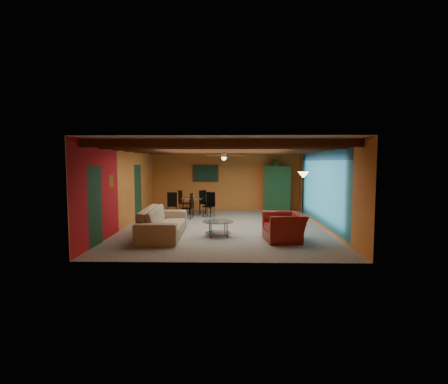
{
  "coord_description": "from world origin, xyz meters",
  "views": [
    {
      "loc": [
        0.24,
        -11.15,
        2.14
      ],
      "look_at": [
        0.0,
        0.2,
        1.15
      ],
      "focal_mm": 27.42,
      "sensor_mm": 36.0,
      "label": 1
    }
  ],
  "objects_px": {
    "coffee_table": "(218,228)",
    "vase": "(191,189)",
    "sofa": "(163,222)",
    "potted_plant": "(277,162)",
    "dining_table": "(192,204)",
    "armoire": "(276,189)",
    "floor_lamp": "(303,199)",
    "armchair": "(284,227)"
  },
  "relations": [
    {
      "from": "sofa",
      "to": "armoire",
      "type": "distance_m",
      "value": 6.42
    },
    {
      "from": "sofa",
      "to": "vase",
      "type": "distance_m",
      "value": 3.8
    },
    {
      "from": "armoire",
      "to": "floor_lamp",
      "type": "bearing_deg",
      "value": -73.32
    },
    {
      "from": "coffee_table",
      "to": "armoire",
      "type": "height_order",
      "value": "armoire"
    },
    {
      "from": "armoire",
      "to": "floor_lamp",
      "type": "xyz_separation_m",
      "value": [
        0.45,
        -3.38,
        -0.04
      ]
    },
    {
      "from": "sofa",
      "to": "potted_plant",
      "type": "bearing_deg",
      "value": -39.8
    },
    {
      "from": "sofa",
      "to": "armchair",
      "type": "relative_size",
      "value": 2.4
    },
    {
      "from": "coffee_table",
      "to": "armoire",
      "type": "xyz_separation_m",
      "value": [
        2.34,
        5.11,
        0.73
      ]
    },
    {
      "from": "armoire",
      "to": "potted_plant",
      "type": "bearing_deg",
      "value": 0.0
    },
    {
      "from": "armchair",
      "to": "dining_table",
      "type": "distance_m",
      "value": 5.26
    },
    {
      "from": "floor_lamp",
      "to": "potted_plant",
      "type": "distance_m",
      "value": 3.63
    },
    {
      "from": "armoire",
      "to": "potted_plant",
      "type": "xyz_separation_m",
      "value": [
        0.0,
        0.0,
        1.21
      ]
    },
    {
      "from": "armchair",
      "to": "floor_lamp",
      "type": "height_order",
      "value": "floor_lamp"
    },
    {
      "from": "sofa",
      "to": "vase",
      "type": "height_order",
      "value": "vase"
    },
    {
      "from": "coffee_table",
      "to": "potted_plant",
      "type": "bearing_deg",
      "value": 65.42
    },
    {
      "from": "armchair",
      "to": "floor_lamp",
      "type": "xyz_separation_m",
      "value": [
        0.96,
        2.23,
        0.54
      ]
    },
    {
      "from": "sofa",
      "to": "potted_plant",
      "type": "relative_size",
      "value": 5.53
    },
    {
      "from": "floor_lamp",
      "to": "potted_plant",
      "type": "height_order",
      "value": "potted_plant"
    },
    {
      "from": "coffee_table",
      "to": "dining_table",
      "type": "distance_m",
      "value": 3.98
    },
    {
      "from": "floor_lamp",
      "to": "armoire",
      "type": "bearing_deg",
      "value": 97.58
    },
    {
      "from": "sofa",
      "to": "floor_lamp",
      "type": "xyz_separation_m",
      "value": [
        4.39,
        1.66,
        0.51
      ]
    },
    {
      "from": "potted_plant",
      "to": "coffee_table",
      "type": "bearing_deg",
      "value": -114.58
    },
    {
      "from": "sofa",
      "to": "coffee_table",
      "type": "height_order",
      "value": "sofa"
    },
    {
      "from": "armchair",
      "to": "armoire",
      "type": "xyz_separation_m",
      "value": [
        0.51,
        5.61,
        0.58
      ]
    },
    {
      "from": "dining_table",
      "to": "armoire",
      "type": "height_order",
      "value": "armoire"
    },
    {
      "from": "floor_lamp",
      "to": "potted_plant",
      "type": "bearing_deg",
      "value": 97.58
    },
    {
      "from": "sofa",
      "to": "dining_table",
      "type": "relative_size",
      "value": 1.48
    },
    {
      "from": "coffee_table",
      "to": "armchair",
      "type": "bearing_deg",
      "value": -15.39
    },
    {
      "from": "sofa",
      "to": "armchair",
      "type": "height_order",
      "value": "sofa"
    },
    {
      "from": "sofa",
      "to": "floor_lamp",
      "type": "relative_size",
      "value": 1.52
    },
    {
      "from": "sofa",
      "to": "armchair",
      "type": "xyz_separation_m",
      "value": [
        3.43,
        -0.57,
        -0.03
      ]
    },
    {
      "from": "armchair",
      "to": "vase",
      "type": "xyz_separation_m",
      "value": [
        -3.03,
        4.29,
        0.71
      ]
    },
    {
      "from": "coffee_table",
      "to": "potted_plant",
      "type": "relative_size",
      "value": 1.79
    },
    {
      "from": "coffee_table",
      "to": "vase",
      "type": "height_order",
      "value": "vase"
    },
    {
      "from": "sofa",
      "to": "armoire",
      "type": "height_order",
      "value": "armoire"
    },
    {
      "from": "dining_table",
      "to": "armoire",
      "type": "xyz_separation_m",
      "value": [
        3.54,
        1.32,
        0.47
      ]
    },
    {
      "from": "armoire",
      "to": "potted_plant",
      "type": "height_order",
      "value": "potted_plant"
    },
    {
      "from": "armchair",
      "to": "coffee_table",
      "type": "bearing_deg",
      "value": -111.65
    },
    {
      "from": "sofa",
      "to": "potted_plant",
      "type": "distance_m",
      "value": 6.63
    },
    {
      "from": "potted_plant",
      "to": "vase",
      "type": "height_order",
      "value": "potted_plant"
    },
    {
      "from": "sofa",
      "to": "vase",
      "type": "relative_size",
      "value": 13.61
    },
    {
      "from": "coffee_table",
      "to": "floor_lamp",
      "type": "relative_size",
      "value": 0.49
    }
  ]
}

